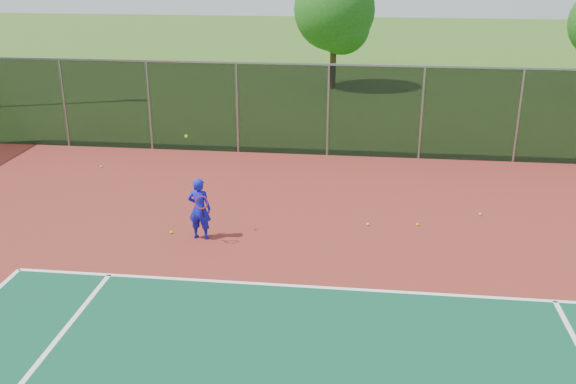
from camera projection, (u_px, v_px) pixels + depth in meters
The scene contains 9 objects.
court_apron at pixel (456, 323), 11.72m from camera, with size 30.00×20.00×0.02m, color maroon.
fence_back at pixel (422, 112), 20.46m from camera, with size 30.00×0.06×3.03m.
tennis_player at pixel (200, 208), 14.92m from camera, with size 0.59×0.61×2.50m.
practice_ball_0 at pixel (418, 224), 15.84m from camera, with size 0.07×0.07×0.07m, color #CAED1B.
practice_ball_1 at pixel (480, 214), 16.46m from camera, with size 0.07×0.07×0.07m, color #CAED1B.
practice_ball_2 at pixel (171, 232), 15.40m from camera, with size 0.07×0.07×0.07m, color #CAED1B.
practice_ball_3 at pixel (101, 167), 20.08m from camera, with size 0.07×0.07×0.07m, color #CAED1B.
practice_ball_4 at pixel (368, 224), 15.84m from camera, with size 0.07×0.07×0.07m, color #CAED1B.
tree_back_left at pixel (336, 14), 30.50m from camera, with size 3.87×3.87×5.69m.
Camera 1 is at (-1.84, -8.42, 6.40)m, focal length 40.00 mm.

